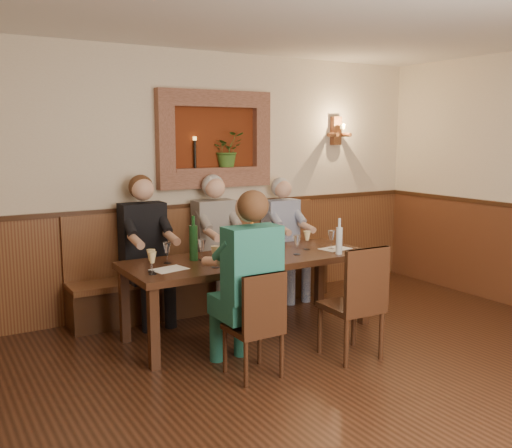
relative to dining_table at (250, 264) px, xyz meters
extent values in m
plane|color=black|center=(0.00, -1.85, -0.68)|extent=(6.00, 6.00, 0.00)
cube|color=beige|center=(0.00, 1.15, 0.72)|extent=(6.00, 0.04, 2.80)
cube|color=#572B18|center=(0.00, 1.13, -0.13)|extent=(6.00, 0.04, 1.10)
cube|color=#381E0F|center=(0.00, 1.13, 0.45)|extent=(6.02, 0.06, 0.05)
cube|color=#5F230D|center=(0.20, 1.13, 1.17)|extent=(1.00, 0.02, 0.70)
cube|color=#905C49|center=(0.20, 1.09, 1.61)|extent=(1.36, 0.12, 0.18)
cube|color=#905C49|center=(0.20, 1.09, 0.73)|extent=(1.36, 0.12, 0.18)
cube|color=#905C49|center=(-0.39, 1.09, 1.17)|extent=(0.18, 0.12, 0.70)
cube|color=#905C49|center=(0.79, 1.09, 1.17)|extent=(0.18, 0.12, 0.70)
cube|color=#905C49|center=(0.20, 1.09, 0.84)|extent=(1.00, 0.14, 0.04)
imported|color=#3A6322|center=(0.35, 1.09, 1.06)|extent=(0.35, 0.30, 0.39)
cylinder|color=black|center=(-0.05, 1.09, 1.01)|extent=(0.03, 0.03, 0.30)
cylinder|color=#FFBF59|center=(-0.05, 1.09, 1.18)|extent=(0.04, 0.04, 0.04)
cube|color=#572B18|center=(1.90, 1.10, 1.27)|extent=(0.12, 0.08, 0.35)
cylinder|color=#572B18|center=(1.80, 1.03, 1.22)|extent=(0.05, 0.18, 0.05)
cylinder|color=#572B18|center=(2.00, 1.03, 1.22)|extent=(0.05, 0.18, 0.05)
cylinder|color=#FFBF59|center=(1.90, 0.97, 1.32)|extent=(0.06, 0.06, 0.06)
cube|color=black|center=(0.00, 0.00, 0.04)|extent=(2.40, 0.90, 0.06)
cube|color=black|center=(-1.12, -0.37, -0.33)|extent=(0.08, 0.08, 0.69)
cube|color=black|center=(1.12, -0.37, -0.33)|extent=(0.08, 0.08, 0.69)
cube|color=black|center=(-1.12, 0.37, -0.33)|extent=(0.08, 0.08, 0.69)
cube|color=black|center=(1.12, 0.37, -0.33)|extent=(0.08, 0.08, 0.69)
cube|color=#381E0F|center=(0.00, 0.91, -0.48)|extent=(3.00, 0.40, 0.40)
cube|color=#572B18|center=(0.00, 0.91, -0.26)|extent=(3.00, 0.45, 0.06)
cube|color=#572B18|center=(0.00, 1.10, 0.10)|extent=(3.00, 0.06, 0.66)
cube|color=black|center=(-0.49, -0.88, -0.49)|extent=(0.37, 0.37, 0.36)
cube|color=black|center=(-0.49, -0.88, -0.29)|extent=(0.39, 0.39, 0.05)
cube|color=black|center=(-0.48, -1.05, -0.04)|extent=(0.38, 0.04, 0.46)
cube|color=black|center=(0.44, -0.97, -0.47)|extent=(0.43, 0.43, 0.41)
cube|color=black|center=(0.44, -0.97, -0.23)|extent=(0.45, 0.45, 0.05)
cube|color=black|center=(0.43, -1.17, 0.05)|extent=(0.44, 0.06, 0.52)
cube|color=black|center=(-0.73, 0.75, -0.45)|extent=(0.45, 0.47, 0.45)
cube|color=black|center=(-0.73, 0.93, 0.24)|extent=(0.45, 0.24, 0.59)
sphere|color=#D8A384|center=(-0.73, 0.89, 0.68)|extent=(0.23, 0.23, 0.23)
sphere|color=#4C2D19|center=(-0.73, 0.94, 0.70)|extent=(0.25, 0.25, 0.25)
cube|color=#625C5A|center=(0.09, 0.75, -0.45)|extent=(0.44, 0.46, 0.45)
cube|color=#625C5A|center=(0.09, 0.93, 0.23)|extent=(0.44, 0.23, 0.58)
sphere|color=#D8A384|center=(0.09, 0.89, 0.66)|extent=(0.22, 0.22, 0.22)
sphere|color=#B2B2B2|center=(0.09, 0.94, 0.68)|extent=(0.24, 0.24, 0.24)
cube|color=navy|center=(0.97, 0.76, -0.45)|extent=(0.41, 0.43, 0.45)
cube|color=navy|center=(0.97, 0.93, 0.20)|extent=(0.41, 0.22, 0.54)
sphere|color=#D8A384|center=(0.97, 0.89, 0.60)|extent=(0.21, 0.21, 0.21)
sphere|color=#B2B2B2|center=(0.97, 0.94, 0.62)|extent=(0.23, 0.23, 0.23)
cube|color=#1A525C|center=(-0.49, -0.69, -0.45)|extent=(0.45, 0.47, 0.45)
cube|color=#1A525C|center=(-0.49, -0.87, 0.24)|extent=(0.45, 0.23, 0.58)
sphere|color=#D8A384|center=(-0.49, -0.83, 0.67)|extent=(0.22, 0.22, 0.22)
sphere|color=#4C2D19|center=(-0.49, -0.88, 0.69)|extent=(0.24, 0.24, 0.24)
cylinder|color=red|center=(-0.25, -0.14, 0.21)|extent=(0.27, 0.27, 0.27)
cylinder|color=#19471E|center=(0.05, 0.05, 0.22)|extent=(0.07, 0.07, 0.29)
cylinder|color=orange|center=(0.05, 0.05, 0.41)|extent=(0.03, 0.03, 0.09)
cylinder|color=#19471E|center=(-0.52, 0.13, 0.24)|extent=(0.08, 0.08, 0.33)
cylinder|color=#19471E|center=(-0.52, 0.13, 0.45)|extent=(0.03, 0.03, 0.09)
cylinder|color=silver|center=(0.81, -0.34, 0.21)|extent=(0.07, 0.07, 0.26)
cylinder|color=silver|center=(0.81, -0.34, 0.38)|extent=(0.03, 0.03, 0.09)
cube|color=white|center=(-0.86, -0.09, 0.08)|extent=(0.33, 0.26, 0.00)
cube|color=white|center=(-0.09, -0.24, 0.08)|extent=(0.25, 0.18, 0.00)
cube|color=white|center=(0.94, -0.12, 0.08)|extent=(0.32, 0.25, 0.00)
cube|color=white|center=(-0.24, -0.28, 0.08)|extent=(0.30, 0.23, 0.00)
camera|label=1|loc=(-2.68, -4.59, 1.22)|focal=40.00mm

